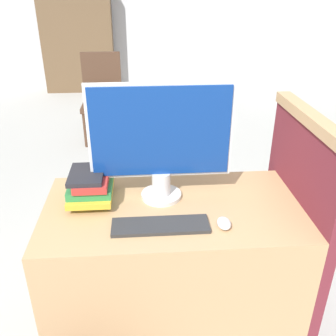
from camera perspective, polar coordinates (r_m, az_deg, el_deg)
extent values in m
cube|color=silver|center=(6.67, -3.52, 24.18)|extent=(12.00, 0.06, 2.80)
cube|color=tan|center=(1.93, 0.62, -15.61)|extent=(1.16, 0.63, 0.77)
cube|color=maroon|center=(1.99, 18.41, -9.20)|extent=(0.05, 0.73, 1.13)
cube|color=tan|center=(1.73, 21.19, 6.88)|extent=(0.07, 0.73, 0.05)
cylinder|color=silver|center=(1.76, -1.03, -4.14)|extent=(0.19, 0.19, 0.02)
cylinder|color=silver|center=(1.73, -1.05, -2.33)|extent=(0.09, 0.09, 0.11)
cube|color=silver|center=(1.63, -1.13, 5.62)|extent=(0.63, 0.01, 0.43)
cube|color=navy|center=(1.62, -1.12, 5.56)|extent=(0.60, 0.02, 0.40)
cube|color=#2D2D2D|center=(1.56, -1.16, -8.77)|extent=(0.40, 0.12, 0.02)
ellipsoid|color=silver|center=(1.57, 8.53, -8.33)|extent=(0.06, 0.09, 0.03)
cube|color=#2D7F42|center=(1.78, -11.28, -4.11)|extent=(0.17, 0.20, 0.03)
cube|color=gold|center=(1.76, -11.62, -3.57)|extent=(0.19, 0.27, 0.03)
cube|color=#2D7F42|center=(1.75, -11.66, -2.56)|extent=(0.20, 0.23, 0.04)
cube|color=#B72D28|center=(1.73, -11.48, -1.51)|extent=(0.15, 0.25, 0.03)
cube|color=#232328|center=(1.71, -12.34, -0.97)|extent=(0.15, 0.21, 0.02)
cylinder|color=#4C3323|center=(4.27, -12.51, 5.62)|extent=(0.04, 0.04, 0.39)
cylinder|color=#4C3323|center=(4.23, -7.39, 5.85)|extent=(0.04, 0.04, 0.39)
cylinder|color=#4C3323|center=(4.62, -11.94, 7.31)|extent=(0.04, 0.04, 0.39)
cylinder|color=#4C3323|center=(4.59, -7.20, 7.53)|extent=(0.04, 0.04, 0.39)
cube|color=#4C3323|center=(4.35, -9.99, 9.37)|extent=(0.44, 0.44, 0.05)
cube|color=#4C3323|center=(4.47, -10.07, 13.67)|extent=(0.44, 0.04, 0.53)
cube|color=brown|center=(6.55, -13.62, 18.66)|extent=(1.12, 0.32, 1.70)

